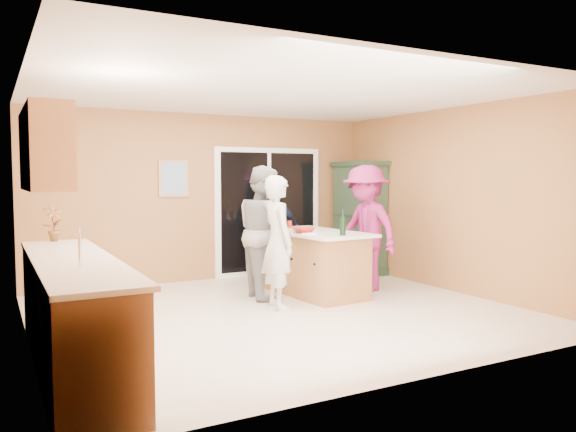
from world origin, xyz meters
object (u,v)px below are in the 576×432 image
green_hutch (360,219)px  woman_grey (265,232)px  woman_white (278,242)px  woman_magenta (366,228)px  kitchen_island (315,265)px  woman_navy (272,231)px

green_hutch → woman_grey: 2.48m
woman_white → woman_magenta: (1.60, 0.37, 0.07)m
woman_white → kitchen_island: bearing=-54.6°
woman_white → woman_navy: (0.84, 1.83, -0.05)m
woman_grey → woman_navy: bearing=-24.4°
woman_magenta → woman_navy: bearing=-160.0°
woman_white → woman_grey: size_ratio=0.92×
green_hutch → woman_navy: bearing=173.7°
kitchen_island → woman_white: 1.02m
kitchen_island → woman_magenta: bearing=-11.1°
kitchen_island → woman_white: woman_white is taller
woman_navy → green_hutch: bearing=-168.0°
woman_white → green_hutch: bearing=-49.5°
woman_white → woman_grey: (0.13, 0.66, 0.07)m
green_hutch → woman_magenta: 1.52m
kitchen_island → green_hutch: green_hutch is taller
kitchen_island → woman_grey: bearing=159.1°
green_hutch → woman_white: (-2.40, -1.66, -0.10)m
woman_navy → woman_white: bearing=83.8°
kitchen_island → woman_white: size_ratio=1.06×
woman_grey → woman_navy: size_ratio=1.15×
kitchen_island → woman_grey: size_ratio=0.98×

